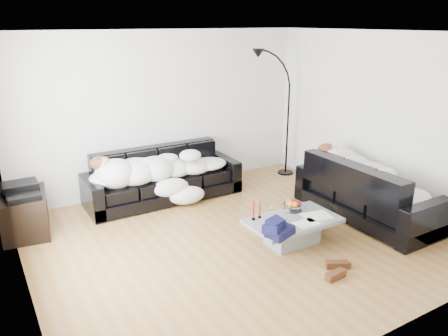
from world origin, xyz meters
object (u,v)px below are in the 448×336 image
candle_left (254,211)px  sleeper_back (164,162)px  sofa_back (163,175)px  av_cabinet (25,214)px  floor_lamp (288,120)px  shoes (336,270)px  coffee_table (292,231)px  stereo (21,190)px  wine_glass_a (271,212)px  wine_glass_c (287,215)px  wine_glass_b (271,219)px  sleeper_right (369,175)px  fruit_bowl (293,205)px  sofa_right (367,189)px  candle_right (260,210)px

candle_left → sleeper_back: bearing=101.2°
sofa_back → av_cabinet: (-2.07, -0.17, -0.12)m
av_cabinet → floor_lamp: floor_lamp is taller
shoes → av_cabinet: (-2.87, 2.87, 0.23)m
sofa_back → coffee_table: size_ratio=2.09×
stereo → wine_glass_a: bearing=-35.5°
sofa_back → wine_glass_a: bearing=-74.0°
wine_glass_c → wine_glass_b: bearing=176.5°
sleeper_back → candle_left: 1.97m
candle_left → floor_lamp: size_ratio=0.13×
sofa_back → sleeper_right: size_ratio=1.35×
shoes → av_cabinet: bearing=142.7°
sleeper_right → fruit_bowl: sleeper_right is taller
av_cabinet → sofa_right: bearing=-16.4°
coffee_table → candle_left: size_ratio=4.61×
shoes → wine_glass_b: bearing=118.6°
sofa_back → wine_glass_c: (0.72, -2.22, 0.03)m
shoes → candle_right: bearing=114.3°
floor_lamp → sofa_back: bearing=-160.2°
sofa_back → sleeper_right: sleeper_right is taller
sofa_back → shoes: bearing=-75.2°
candle_left → candle_right: 0.10m
sofa_right → candle_left: sofa_right is taller
sleeper_right → av_cabinet: (-4.32, 1.95, -0.36)m
wine_glass_a → candle_left: bearing=158.2°
candle_left → av_cabinet: bearing=143.6°
sofa_right → stereo: bearing=65.7°
av_cabinet → coffee_table: bearing=-27.4°
wine_glass_b → av_cabinet: av_cabinet is taller
sofa_right → wine_glass_b: (-1.77, -0.08, -0.01)m
sofa_back → av_cabinet: 2.08m
sleeper_right → wine_glass_c: 1.55m
wine_glass_b → wine_glass_c: size_ratio=0.90×
fruit_bowl → wine_glass_a: size_ratio=1.40×
sofa_back → stereo: bearing=-175.3°
sofa_right → candle_left: (-1.87, 0.15, 0.04)m
candle_right → stereo: (-2.55, 1.80, 0.18)m
shoes → floor_lamp: bearing=68.9°
sleeper_right → floor_lamp: size_ratio=0.90×
sleeper_right → candle_left: (-1.87, 0.15, -0.17)m
wine_glass_b → candle_left: 0.26m
wine_glass_b → stereo: bearing=141.4°
sofa_right → floor_lamp: floor_lamp is taller
sleeper_back → stereo: size_ratio=4.69×
sofa_right → candle_left: 1.88m
sofa_back → sleeper_back: (0.00, -0.05, 0.23)m
fruit_bowl → wine_glass_c: wine_glass_c is taller
candle_right → shoes: (0.32, -1.07, -0.40)m
sofa_back → wine_glass_c: bearing=-72.1°
coffee_table → fruit_bowl: size_ratio=4.82×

